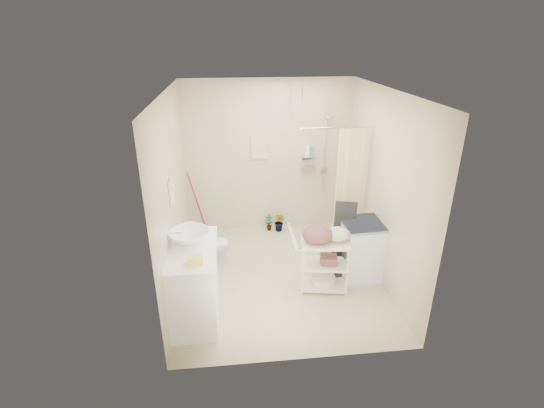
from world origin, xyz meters
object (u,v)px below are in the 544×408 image
Objects in this scene: toilet at (208,245)px; washing_machine at (361,249)px; vanity at (193,283)px; laundry_rack at (324,261)px.

toilet is 0.79× the size of washing_machine.
vanity is at bearing -167.54° from washing_machine.
vanity is 2.39m from washing_machine.
vanity reaches higher than washing_machine.
laundry_rack is at bearing 12.48° from vanity.
washing_machine is 0.65m from laundry_rack.
toilet is (0.12, 1.18, -0.15)m from vanity.
washing_machine reaches higher than toilet.
washing_machine is at bearing 33.68° from laundry_rack.
vanity is 1.19m from toilet.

